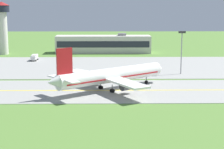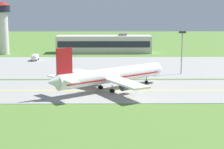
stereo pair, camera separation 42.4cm
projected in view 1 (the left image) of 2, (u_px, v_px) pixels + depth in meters
ground_plane at (121, 91)px, 100.03m from camera, size 500.00×500.00×0.00m
taxiway_strip at (121, 90)px, 100.02m from camera, size 240.00×28.00×0.10m
apron_pad at (142, 66)px, 141.45m from camera, size 140.00×52.00×0.10m
taxiway_centreline at (121, 90)px, 100.01m from camera, size 220.00×0.60×0.01m
airplane_lead at (111, 76)px, 99.71m from camera, size 33.62×29.14×12.70m
service_truck_fuel at (34, 57)px, 155.66m from camera, size 2.41×6.03×2.60m
terminal_building at (103, 44)px, 183.16m from camera, size 47.24×10.92×9.78m
control_tower at (2, 23)px, 174.58m from camera, size 7.60×7.60×25.26m
apron_light_mast at (182, 47)px, 123.00m from camera, size 2.40×0.50×14.70m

